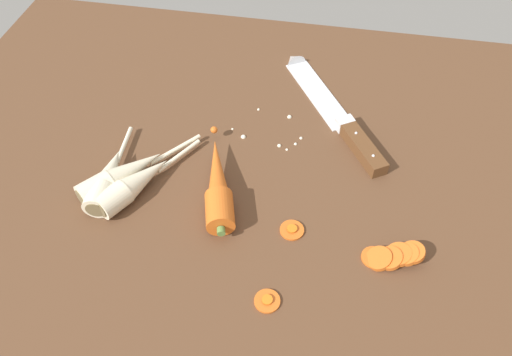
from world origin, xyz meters
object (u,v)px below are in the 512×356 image
at_px(carrot_slice_stray_near, 267,300).
at_px(carrot_slice_stray_mid, 292,229).
at_px(carrot_slice_stack, 393,256).
at_px(parsnip_front, 122,175).
at_px(parsnip_mid_right, 135,184).
at_px(whole_carrot, 218,185).
at_px(parsnip_mid_left, 107,179).
at_px(chefs_knife, 329,105).

height_order(carrot_slice_stray_near, carrot_slice_stray_mid, same).
xyz_separation_m(carrot_slice_stack, carrot_slice_stray_mid, (-0.14, 0.02, -0.01)).
height_order(parsnip_front, carrot_slice_stray_mid, parsnip_front).
bearing_deg(carrot_slice_stack, parsnip_front, 171.09).
relative_size(parsnip_mid_right, carrot_slice_stack, 2.15).
relative_size(parsnip_mid_right, carrot_slice_stray_near, 5.30).
bearing_deg(parsnip_mid_right, carrot_slice_stray_mid, -6.67).
bearing_deg(parsnip_front, whole_carrot, 2.74).
bearing_deg(parsnip_mid_left, parsnip_mid_right, -1.30).
relative_size(whole_carrot, carrot_slice_stray_near, 6.11).
bearing_deg(parsnip_front, carrot_slice_stack, -8.91).
distance_m(whole_carrot, carrot_slice_stack, 0.27).
relative_size(chefs_knife, whole_carrot, 1.48).
xyz_separation_m(parsnip_mid_left, carrot_slice_stray_mid, (0.29, -0.03, -0.02)).
height_order(parsnip_mid_left, carrot_slice_stray_mid, parsnip_mid_left).
height_order(parsnip_mid_left, carrot_slice_stack, parsnip_mid_left).
relative_size(parsnip_mid_left, carrot_slice_stray_near, 5.38).
distance_m(parsnip_front, carrot_slice_stray_near, 0.30).
relative_size(whole_carrot, parsnip_mid_right, 1.15).
distance_m(whole_carrot, carrot_slice_stray_mid, 0.13).
bearing_deg(carrot_slice_stack, chefs_knife, 110.65).
relative_size(whole_carrot, carrot_slice_stack, 2.47).
xyz_separation_m(parsnip_front, carrot_slice_stray_near, (0.26, -0.16, -0.02)).
relative_size(whole_carrot, carrot_slice_stray_mid, 5.96).
xyz_separation_m(chefs_knife, carrot_slice_stack, (0.11, -0.30, 0.00)).
bearing_deg(whole_carrot, carrot_slice_stack, -15.29).
xyz_separation_m(parsnip_mid_right, carrot_slice_stray_mid, (0.25, -0.03, -0.02)).
bearing_deg(parsnip_mid_right, whole_carrot, 9.23).
bearing_deg(whole_carrot, carrot_slice_stray_mid, -22.12).
distance_m(parsnip_front, carrot_slice_stray_mid, 0.28).
relative_size(chefs_knife, carrot_slice_stack, 3.65).
relative_size(parsnip_mid_left, parsnip_mid_right, 1.02).
distance_m(carrot_slice_stray_near, carrot_slice_stray_mid, 0.12).
height_order(parsnip_front, carrot_slice_stack, parsnip_front).
xyz_separation_m(carrot_slice_stray_near, carrot_slice_stray_mid, (0.02, 0.12, -0.00)).
distance_m(parsnip_mid_left, carrot_slice_stray_mid, 0.29).
distance_m(whole_carrot, parsnip_front, 0.15).
distance_m(whole_carrot, carrot_slice_stray_near, 0.20).
bearing_deg(parsnip_mid_right, carrot_slice_stack, -7.59).
xyz_separation_m(parsnip_mid_left, carrot_slice_stray_near, (0.27, -0.15, -0.02)).
relative_size(chefs_knife, carrot_slice_stray_near, 9.02).
bearing_deg(carrot_slice_stray_mid, parsnip_mid_right, 173.33).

